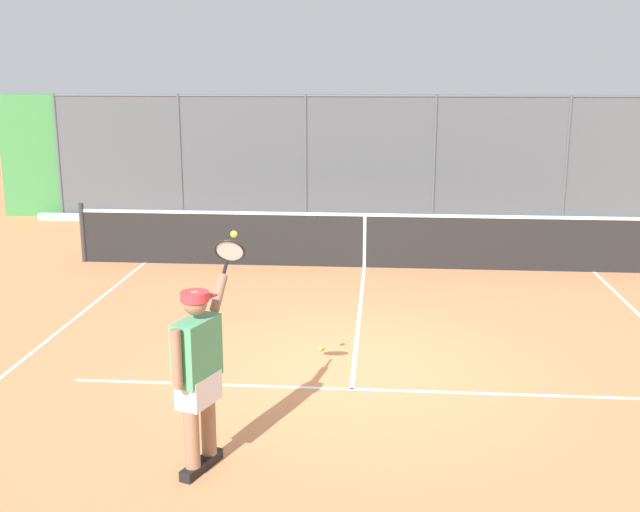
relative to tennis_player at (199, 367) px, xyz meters
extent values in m
plane|color=#C67A4C|center=(-1.21, -2.36, -0.93)|extent=(60.00, 60.00, 0.00)
cube|color=white|center=(-1.21, -1.79, -0.93)|extent=(6.14, 0.05, 0.01)
cube|color=white|center=(2.72, -2.27, -0.93)|extent=(0.05, 9.62, 0.01)
cube|color=white|center=(-1.21, -4.43, -0.93)|extent=(0.05, 5.29, 0.01)
cylinder|color=#474C51|center=(-5.49, -11.09, 0.50)|extent=(0.07, 0.07, 2.86)
cylinder|color=#474C51|center=(-2.64, -11.09, 0.50)|extent=(0.07, 0.07, 2.86)
cylinder|color=#474C51|center=(0.21, -11.09, 0.50)|extent=(0.07, 0.07, 2.86)
cylinder|color=#474C51|center=(3.07, -11.09, 0.50)|extent=(0.07, 0.07, 2.86)
cylinder|color=#474C51|center=(5.92, -11.09, 0.50)|extent=(0.07, 0.07, 2.86)
cylinder|color=#474C51|center=(-1.21, -11.09, 1.89)|extent=(14.27, 0.05, 0.05)
cube|color=#474C51|center=(-1.21, -11.09, 0.50)|extent=(14.27, 0.02, 2.86)
cube|color=#387A3D|center=(-1.21, -11.74, 0.49)|extent=(17.27, 0.90, 2.83)
cube|color=#ADADA8|center=(-1.21, -10.91, -0.85)|extent=(15.27, 0.18, 0.15)
cylinder|color=#2D2D2D|center=(3.83, -7.08, -0.39)|extent=(0.09, 0.09, 1.07)
cube|color=black|center=(-1.21, -7.08, -0.47)|extent=(10.01, 0.02, 0.91)
cube|color=white|center=(-1.21, -7.08, 0.01)|extent=(10.01, 0.04, 0.05)
cube|color=white|center=(-1.21, -7.08, -0.47)|extent=(0.05, 0.04, 0.91)
cube|color=black|center=(0.05, 0.14, -0.88)|extent=(0.20, 0.28, 0.09)
cylinder|color=#8C664C|center=(0.05, 0.14, -0.47)|extent=(0.13, 0.13, 0.74)
cube|color=black|center=(-0.04, -0.10, -0.88)|extent=(0.20, 0.28, 0.09)
cylinder|color=#8C664C|center=(-0.04, -0.10, -0.47)|extent=(0.13, 0.13, 0.74)
cube|color=white|center=(0.00, 0.02, -0.18)|extent=(0.34, 0.44, 0.26)
cube|color=#4C9E6B|center=(0.00, 0.02, 0.16)|extent=(0.36, 0.50, 0.53)
cylinder|color=#8C664C|center=(0.10, 0.28, 0.18)|extent=(0.08, 0.08, 0.49)
cylinder|color=#8C664C|center=(-0.10, -0.40, 0.53)|extent=(0.10, 0.37, 0.28)
sphere|color=#8C664C|center=(0.00, 0.02, 0.57)|extent=(0.20, 0.20, 0.20)
cylinder|color=red|center=(0.00, 0.02, 0.63)|extent=(0.30, 0.30, 0.08)
cube|color=red|center=(-0.04, -0.08, 0.60)|extent=(0.23, 0.23, 0.02)
cylinder|color=black|center=(-0.11, -0.63, 0.69)|extent=(0.04, 0.17, 0.13)
torus|color=black|center=(-0.12, -0.82, 0.81)|extent=(0.30, 0.19, 0.26)
cylinder|color=silver|center=(-0.12, -0.82, 0.81)|extent=(0.25, 0.15, 0.21)
sphere|color=#C1D138|center=(-0.13, -1.00, 0.93)|extent=(0.07, 0.07, 0.07)
sphere|color=#D6E042|center=(-0.78, -2.92, -0.90)|extent=(0.07, 0.07, 0.07)
camera|label=1|loc=(-1.50, 5.84, 2.40)|focal=42.67mm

